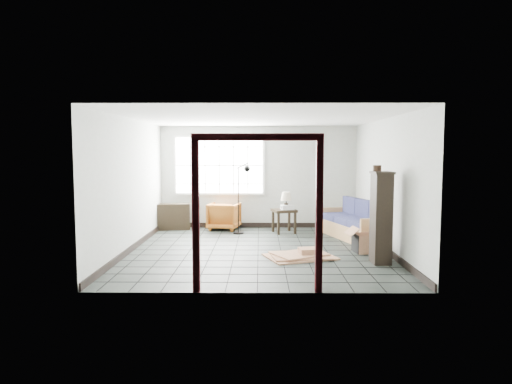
{
  "coord_description": "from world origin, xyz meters",
  "views": [
    {
      "loc": [
        0.03,
        -8.92,
        1.95
      ],
      "look_at": [
        -0.04,
        0.3,
        1.13
      ],
      "focal_mm": 32.0,
      "sensor_mm": 36.0,
      "label": 1
    }
  ],
  "objects_px": {
    "armchair": "(224,215)",
    "tall_shelf": "(381,217)",
    "futon_sofa": "(356,224)",
    "side_table": "(284,213)"
  },
  "relations": [
    {
      "from": "armchair",
      "to": "tall_shelf",
      "type": "xyz_separation_m",
      "value": [
        3.01,
        -3.44,
        0.45
      ]
    },
    {
      "from": "side_table",
      "to": "armchair",
      "type": "bearing_deg",
      "value": 162.47
    },
    {
      "from": "futon_sofa",
      "to": "tall_shelf",
      "type": "distance_m",
      "value": 2.36
    },
    {
      "from": "futon_sofa",
      "to": "tall_shelf",
      "type": "height_order",
      "value": "tall_shelf"
    },
    {
      "from": "futon_sofa",
      "to": "side_table",
      "type": "relative_size",
      "value": 3.25
    },
    {
      "from": "side_table",
      "to": "tall_shelf",
      "type": "height_order",
      "value": "tall_shelf"
    },
    {
      "from": "side_table",
      "to": "tall_shelf",
      "type": "bearing_deg",
      "value": -62.67
    },
    {
      "from": "armchair",
      "to": "side_table",
      "type": "height_order",
      "value": "armchair"
    },
    {
      "from": "tall_shelf",
      "to": "side_table",
      "type": "bearing_deg",
      "value": 115.6
    },
    {
      "from": "armchair",
      "to": "tall_shelf",
      "type": "bearing_deg",
      "value": 142.44
    }
  ]
}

